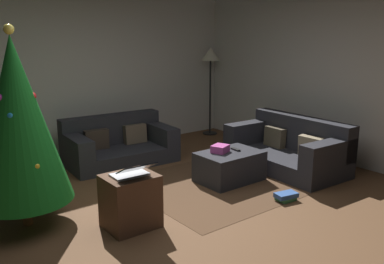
% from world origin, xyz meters
% --- Properties ---
extents(ground_plane, '(6.40, 6.40, 0.00)m').
position_xyz_m(ground_plane, '(0.00, 0.00, 0.00)').
color(ground_plane, brown).
extents(rear_partition, '(6.40, 0.12, 2.60)m').
position_xyz_m(rear_partition, '(0.00, 3.14, 1.30)').
color(rear_partition, beige).
rests_on(rear_partition, ground_plane).
extents(corner_partition, '(0.12, 6.40, 2.60)m').
position_xyz_m(corner_partition, '(3.14, 0.00, 1.30)').
color(corner_partition, beige).
rests_on(corner_partition, ground_plane).
extents(couch_left, '(1.68, 1.02, 0.71)m').
position_xyz_m(couch_left, '(0.38, 2.24, 0.27)').
color(couch_left, '#26262B').
rests_on(couch_left, ground_plane).
extents(couch_right, '(1.01, 1.79, 0.75)m').
position_xyz_m(couch_right, '(2.25, 0.39, 0.29)').
color(couch_right, '#26262B').
rests_on(couch_right, ground_plane).
extents(ottoman, '(0.85, 0.59, 0.40)m').
position_xyz_m(ottoman, '(1.15, 0.53, 0.20)').
color(ottoman, '#26262B').
rests_on(ottoman, ground_plane).
extents(gift_box, '(0.27, 0.25, 0.10)m').
position_xyz_m(gift_box, '(1.05, 0.61, 0.45)').
color(gift_box, '#B23F8C').
rests_on(gift_box, ottoman).
extents(tv_remote, '(0.07, 0.16, 0.02)m').
position_xyz_m(tv_remote, '(1.28, 0.55, 0.41)').
color(tv_remote, black).
rests_on(tv_remote, ottoman).
extents(christmas_tree, '(0.98, 0.98, 2.05)m').
position_xyz_m(christmas_tree, '(-1.43, 0.86, 1.12)').
color(christmas_tree, brown).
rests_on(christmas_tree, ground_plane).
extents(side_table, '(0.52, 0.44, 0.56)m').
position_xyz_m(side_table, '(-0.60, 0.14, 0.28)').
color(side_table, '#4C3323').
rests_on(side_table, ground_plane).
extents(laptop, '(0.37, 0.40, 0.18)m').
position_xyz_m(laptop, '(-0.60, 0.08, 0.61)').
color(laptop, silver).
rests_on(laptop, side_table).
extents(book_stack, '(0.29, 0.20, 0.10)m').
position_xyz_m(book_stack, '(1.22, -0.40, 0.05)').
color(book_stack, '#387A47').
rests_on(book_stack, ground_plane).
extents(corner_lamp, '(0.36, 0.36, 1.70)m').
position_xyz_m(corner_lamp, '(2.70, 2.75, 1.45)').
color(corner_lamp, black).
rests_on(corner_lamp, ground_plane).
extents(area_rug, '(2.60, 2.00, 0.01)m').
position_xyz_m(area_rug, '(1.15, 0.53, 0.00)').
color(area_rug, '#4A311F').
rests_on(area_rug, ground_plane).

